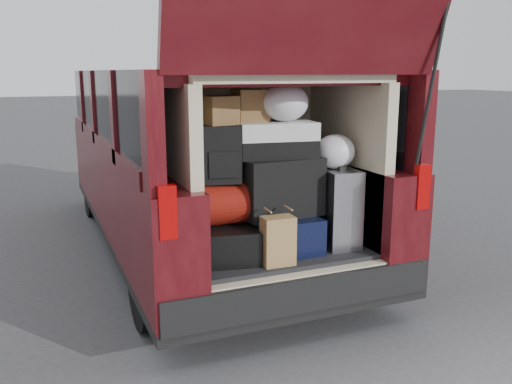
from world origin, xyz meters
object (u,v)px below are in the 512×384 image
black_soft_case (279,186)px  red_duffel (222,203)px  navy_hardshell (277,231)px  twotone_duffel (276,140)px  kraft_bag (278,241)px  backpack (220,154)px  silver_roller (337,207)px  black_hardshell (223,240)px

black_soft_case → red_duffel: bearing=175.7°
red_duffel → navy_hardshell: bearing=0.9°
navy_hardshell → black_soft_case: black_soft_case is taller
twotone_duffel → kraft_bag: bearing=-104.3°
black_soft_case → backpack: (-0.43, -0.01, 0.25)m
twotone_duffel → red_duffel: bearing=-169.6°
kraft_bag → twotone_duffel: twotone_duffel is taller
kraft_bag → red_duffel: 0.45m
silver_roller → red_duffel: 0.84m
navy_hardshell → backpack: 0.71m
kraft_bag → black_soft_case: (0.14, 0.29, 0.29)m
kraft_bag → red_duffel: size_ratio=0.73×
red_duffel → black_soft_case: (0.41, 0.00, 0.08)m
black_hardshell → black_soft_case: bearing=9.9°
silver_roller → backpack: 0.95m
silver_roller → black_hardshell: bearing=179.3°
navy_hardshell → black_soft_case: bearing=-44.9°
navy_hardshell → red_duffel: size_ratio=1.30×
silver_roller → twotone_duffel: 0.66m
black_hardshell → backpack: bearing=-124.5°
red_duffel → backpack: 0.33m
red_duffel → black_soft_case: bearing=0.1°
kraft_bag → twotone_duffel: bearing=70.0°
navy_hardshell → kraft_bag: 0.33m
silver_roller → black_soft_case: size_ratio=0.99×
kraft_bag → black_soft_case: bearing=66.5°
red_duffel → twotone_duffel: size_ratio=0.82×
kraft_bag → red_duffel: (-0.27, 0.29, 0.21)m
red_duffel → backpack: size_ratio=1.17×
kraft_bag → backpack: size_ratio=0.86×
kraft_bag → red_duffel: red_duffel is taller
black_soft_case → backpack: bearing=177.2°
silver_roller → backpack: backpack is taller
navy_hardshell → backpack: bearing=-178.7°
navy_hardshell → black_soft_case: size_ratio=1.02×
twotone_duffel → backpack: bearing=-168.1°
navy_hardshell → twotone_duffel: bearing=125.8°
black_soft_case → backpack: 0.49m
navy_hardshell → twotone_duffel: size_ratio=1.06×
red_duffel → twotone_duffel: (0.40, 0.02, 0.40)m
black_hardshell → navy_hardshell: 0.41m
black_soft_case → silver_roller: bearing=-15.3°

